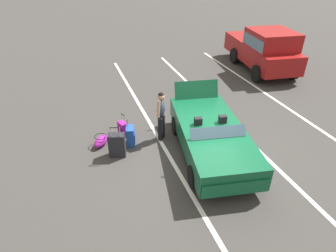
% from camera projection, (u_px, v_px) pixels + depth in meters
% --- Properties ---
extents(ground_plane, '(80.00, 80.00, 0.00)m').
position_uv_depth(ground_plane, '(210.00, 153.00, 8.70)').
color(ground_plane, '#383533').
extents(lot_line_near, '(18.00, 0.12, 0.01)m').
position_uv_depth(lot_line_near, '(172.00, 162.00, 8.35)').
color(lot_line_near, silver).
rests_on(lot_line_near, ground_plane).
extents(lot_line_mid, '(18.00, 0.12, 0.01)m').
position_uv_depth(lot_line_mid, '(251.00, 144.00, 9.12)').
color(lot_line_mid, silver).
rests_on(lot_line_mid, ground_plane).
extents(lot_line_far, '(18.00, 0.12, 0.01)m').
position_uv_depth(lot_line_far, '(318.00, 128.00, 9.89)').
color(lot_line_far, silver).
rests_on(lot_line_far, ground_plane).
extents(convertible_car, '(4.39, 2.48, 1.53)m').
position_uv_depth(convertible_car, '(213.00, 141.00, 8.22)').
color(convertible_car, '#0F4C2D').
rests_on(convertible_car, ground_plane).
extents(suitcase_large_black, '(0.42, 0.54, 1.04)m').
position_uv_depth(suitcase_large_black, '(117.00, 145.00, 8.42)').
color(suitcase_large_black, black).
rests_on(suitcase_large_black, ground_plane).
extents(suitcase_medium_bright, '(0.45, 0.35, 0.84)m').
position_uv_depth(suitcase_medium_bright, '(131.00, 136.00, 8.93)').
color(suitcase_medium_bright, '#1E479E').
rests_on(suitcase_medium_bright, ground_plane).
extents(suitcase_small_carryon, '(0.38, 0.30, 0.78)m').
position_uv_depth(suitcase_small_carryon, '(123.00, 129.00, 9.39)').
color(suitcase_small_carryon, '#991E8C').
rests_on(suitcase_small_carryon, ground_plane).
extents(duffel_bag, '(0.68, 0.64, 0.34)m').
position_uv_depth(duffel_bag, '(101.00, 141.00, 8.97)').
color(duffel_bag, '#991E8C').
rests_on(duffel_bag, ground_plane).
extents(traveler_person, '(0.51, 0.47, 1.65)m').
position_uv_depth(traveler_person, '(161.00, 113.00, 8.89)').
color(traveler_person, black).
rests_on(traveler_person, ground_plane).
extents(parked_pickup_truck_near, '(5.23, 2.66, 2.10)m').
position_uv_depth(parked_pickup_truck_near, '(265.00, 49.00, 14.04)').
color(parked_pickup_truck_near, maroon).
rests_on(parked_pickup_truck_near, ground_plane).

